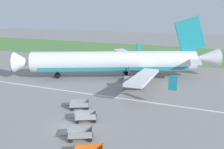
# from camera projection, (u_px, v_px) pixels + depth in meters

# --- Properties ---
(ground_plane) EXTENTS (220.00, 220.00, 0.00)m
(ground_plane) POSITION_uv_depth(u_px,v_px,m) (73.00, 127.00, 26.53)
(ground_plane) COLOR gray
(grass_strip) EXTENTS (220.00, 28.00, 0.06)m
(grass_strip) POSITION_uv_depth(u_px,v_px,m) (160.00, 53.00, 71.08)
(grass_strip) COLOR #518442
(grass_strip) RESTS_ON ground
(apron_stripe) EXTENTS (120.00, 0.36, 0.01)m
(apron_stripe) POSITION_uv_depth(u_px,v_px,m) (109.00, 97.00, 35.66)
(apron_stripe) COLOR silver
(apron_stripe) RESTS_ON ground
(airplane) EXTENTS (35.75, 29.29, 11.34)m
(airplane) POSITION_uv_depth(u_px,v_px,m) (120.00, 62.00, 44.73)
(airplane) COLOR silver
(airplane) RESTS_ON ground
(baggage_cart_third_in_row) EXTENTS (3.52, 2.35, 1.07)m
(baggage_cart_third_in_row) POSITION_uv_depth(u_px,v_px,m) (80.00, 134.00, 23.88)
(baggage_cart_third_in_row) COLOR gray
(baggage_cart_third_in_row) RESTS_ON ground
(baggage_cart_fourth_in_row) EXTENTS (3.51, 2.36, 1.07)m
(baggage_cart_fourth_in_row) POSITION_uv_depth(u_px,v_px,m) (86.00, 116.00, 27.77)
(baggage_cart_fourth_in_row) COLOR gray
(baggage_cart_fourth_in_row) RESTS_ON ground
(baggage_cart_far_end) EXTENTS (3.53, 2.33, 1.07)m
(baggage_cart_far_end) POSITION_uv_depth(u_px,v_px,m) (80.00, 104.00, 31.23)
(baggage_cart_far_end) COLOR gray
(baggage_cart_far_end) RESTS_ON ground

